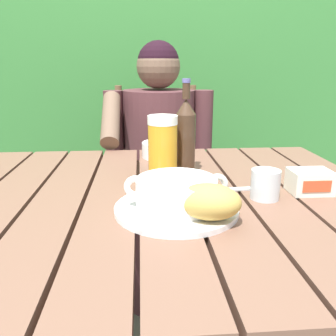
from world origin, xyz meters
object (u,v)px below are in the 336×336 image
Objects in this scene: chair_near_diner at (158,186)px; beer_glass at (163,148)px; table_knife at (219,190)px; water_glass_small at (265,184)px; bread_roll at (209,201)px; butter_tub at (310,181)px; beer_bottle at (186,135)px; diner_bowl at (165,150)px; person_eating at (159,153)px; soup_bowl at (177,192)px; serving_plate at (176,208)px.

chair_near_diner is 0.89m from beer_glass.
beer_glass is at bearing 140.48° from table_knife.
water_glass_small reaches higher than table_knife.
bread_roll is at bearing -141.48° from water_glass_small.
chair_near_diner is 1.05m from butter_tub.
table_knife is (0.14, -0.11, -0.09)m from beer_glass.
beer_bottle is 1.72× the size of diner_bowl.
person_eating is 16.67× the size of water_glass_small.
soup_bowl is at bearing -164.82° from water_glass_small.
serving_plate is (-0.01, -1.03, 0.31)m from chair_near_diner.
person_eating is at bearing 93.44° from bread_roll.
water_glass_small is (0.22, 0.06, -0.01)m from soup_bowl.
serving_plate is at bearing -90.94° from diner_bowl.
soup_bowl is at bearing -86.22° from beer_glass.
water_glass_small is 0.47m from diner_bowl.
chair_near_diner reaches higher than table_knife.
person_eating is 7.44× the size of diner_bowl.
butter_tub is (0.34, -0.94, 0.33)m from chair_near_diner.
water_glass_small is at bearing -77.63° from chair_near_diner.
table_knife is (0.07, -0.16, -0.11)m from beer_bottle.
diner_bowl is at bearing 84.74° from beer_glass.
chair_near_diner is at bearing 88.34° from beer_glass.
butter_tub is 0.62× the size of table_knife.
chair_near_diner is 0.83× the size of person_eating.
beer_glass reaches higher than bread_roll.
beer_bottle is (0.07, 0.05, 0.02)m from beer_glass.
water_glass_small is at bearing 38.52° from bread_roll.
serving_plate is 0.30m from beer_bottle.
person_eating reaches higher than soup_bowl.
serving_plate is at bearing -86.22° from beer_glass.
serving_plate is 0.48m from diner_bowl.
diner_bowl reaches higher than table_knife.
water_glass_small reaches higher than butter_tub.
table_knife is at bearing -72.59° from diner_bowl.
chair_near_diner is 13.80× the size of water_glass_small.
water_glass_small is at bearing -30.37° from table_knife.
chair_near_diner is at bearing 102.37° from water_glass_small.
chair_near_diner is at bearing 89.14° from person_eating.
bread_roll is 0.31m from beer_glass.
diner_bowl is at bearing 89.06° from soup_bowl.
soup_bowl is at bearing -90.44° from chair_near_diner.
beer_bottle reaches higher than butter_tub.
soup_bowl is 1.27× the size of beer_glass.
serving_plate is at bearing -90.34° from person_eating.
beer_bottle is 0.23m from diner_bowl.
butter_tub is (0.13, 0.03, -0.01)m from water_glass_small.
beer_bottle is at bearing 78.99° from serving_plate.
person_eating is at bearing 89.66° from soup_bowl.
beer_bottle is (0.05, -0.55, 0.19)m from person_eating.
serving_plate reaches higher than table_knife.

